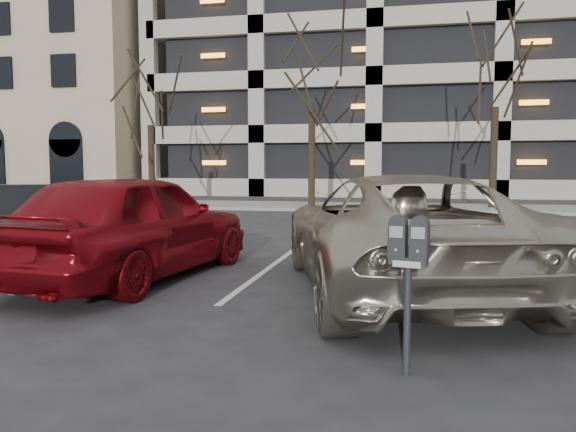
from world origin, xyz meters
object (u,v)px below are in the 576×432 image
tree_b (312,45)px  car_red (133,225)px  tree_a (150,76)px  parking_meter (408,256)px  car_dark (31,223)px  suv_silver (398,233)px  tree_c (497,43)px

tree_b → car_red: 16.00m
tree_a → parking_meter: size_ratio=6.12×
car_dark → suv_silver: bearing=150.8°
suv_silver → tree_b: bearing=-91.5°
tree_a → car_red: size_ratio=1.62×
car_dark → tree_a: bearing=-92.3°
tree_a → tree_b: tree_b is taller
suv_silver → car_dark: (-6.29, 1.04, -0.10)m
parking_meter → suv_silver: 3.08m
suv_silver → car_red: 3.84m
parking_meter → car_red: (-3.96, 3.13, -0.16)m
tree_b → tree_c: bearing=0.0°
tree_c → car_red: (-7.16, -14.96, -5.48)m
tree_a → suv_silver: tree_a is taller
parking_meter → suv_silver: bearing=106.0°
parking_meter → suv_silver: (-0.12, 3.07, -0.18)m
tree_c → car_dark: size_ratio=2.10×
tree_c → suv_silver: size_ratio=1.42×
car_red → car_dark: bearing=-15.1°
tree_c → suv_silver: bearing=-102.4°
suv_silver → car_red: bearing=-16.2°
tree_c → tree_a: bearing=180.0°
tree_c → parking_meter: 19.12m
car_dark → tree_b: bearing=-120.3°
suv_silver → tree_c: bearing=-117.8°
tree_a → parking_meter: (10.80, -18.09, -4.57)m
tree_b → tree_c: tree_b is taller
tree_b → car_dark: (-2.60, -13.97, -5.81)m
parking_meter → suv_silver: suv_silver is taller
tree_b → car_dark: bearing=-100.5°
car_red → car_dark: size_ratio=1.14×
parking_meter → tree_c: bearing=93.8°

